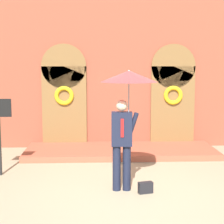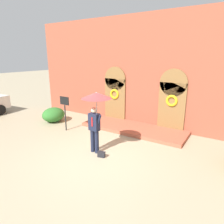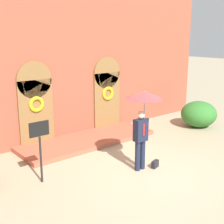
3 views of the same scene
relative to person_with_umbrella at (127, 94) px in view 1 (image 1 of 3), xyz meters
name	(u,v)px [view 1 (image 1 of 3)]	position (x,y,z in m)	size (l,w,h in m)	color
ground_plane	(131,191)	(0.07, -0.10, -1.91)	(80.00, 80.00, 0.00)	tan
building_facade	(118,57)	(0.07, 4.06, 0.77)	(14.00, 2.30, 5.60)	brown
person_with_umbrella	(127,94)	(0.00, 0.00, 0.00)	(1.10, 1.10, 2.36)	#191E33
handbag	(145,188)	(0.35, -0.20, -1.80)	(0.28, 0.12, 0.22)	black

